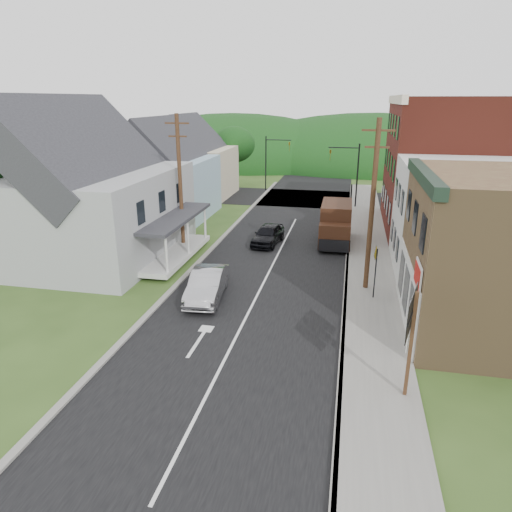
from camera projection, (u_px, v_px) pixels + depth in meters
The scene contains 25 objects.
ground at pixel (251, 308), 22.69m from camera, with size 120.00×120.00×0.00m, color #2D4719.
road at pixel (282, 247), 31.94m from camera, with size 9.00×90.00×0.02m, color black.
cross_road at pixel (306, 198), 47.67m from camera, with size 60.00×9.00×0.02m, color black.
sidewalk_right at pixel (369, 261), 28.93m from camera, with size 2.80×55.00×0.15m, color slate.
curb_right at pixel (347, 260), 29.19m from camera, with size 0.20×55.00×0.15m, color slate.
curb_left at pixel (210, 251), 30.97m from camera, with size 0.30×55.00×0.12m, color slate.
storefront_tan at pixel (510, 257), 19.36m from camera, with size 8.00×8.00×7.00m, color brown.
storefront_white at pixel (469, 219), 26.38m from camera, with size 8.00×7.00×6.50m, color silver.
storefront_red at pixel (444, 166), 34.60m from camera, with size 8.00×12.00×10.00m, color #5E2016.
house_gray at pixel (88, 191), 29.18m from camera, with size 10.20×12.24×8.35m.
house_blue at pixel (169, 174), 39.34m from camera, with size 7.14×8.16×7.28m.
house_cream at pixel (197, 161), 47.77m from camera, with size 7.14×8.16×7.28m.
utility_pole_right at pixel (372, 206), 23.33m from camera, with size 1.60×0.26×9.00m.
utility_pole_left at pixel (180, 183), 29.83m from camera, with size 1.60×0.26×9.00m.
traffic_signal_right at pixel (350, 168), 42.38m from camera, with size 2.87×0.20×6.00m.
traffic_signal_left at pixel (272, 157), 50.52m from camera, with size 2.87×0.20×6.00m.
tree_left_b at pixel (71, 166), 35.49m from camera, with size 4.80×4.80×6.94m.
tree_left_c at pixel (100, 143), 42.93m from camera, with size 5.80×5.80×8.41m.
tree_left_d at pixel (234, 144), 52.45m from camera, with size 4.80×4.80×6.94m.
forested_ridge at pixel (324, 163), 73.58m from camera, with size 90.00×30.00×16.00m, color #0F340F.
silver_sedan at pixel (207, 285), 23.53m from camera, with size 1.60×4.58×1.51m, color #A2A2A6.
dark_sedan at pixel (268, 235), 32.42m from camera, with size 1.66×4.13×1.41m, color black.
delivery_van at pixel (336, 224), 32.23m from camera, with size 2.19×5.19×2.89m.
route_sign_cluster at pixel (411, 329), 15.01m from camera, with size 0.60×2.16×3.87m.
warning_sign at pixel (375, 265), 22.95m from camera, with size 0.21×0.76×2.80m.
Camera 1 is at (4.45, -20.12, 9.84)m, focal length 32.00 mm.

